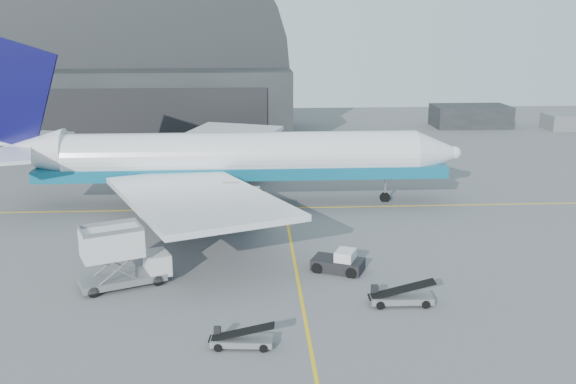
{
  "coord_description": "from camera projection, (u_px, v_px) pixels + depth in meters",
  "views": [
    {
      "loc": [
        -3.5,
        -46.52,
        19.89
      ],
      "look_at": [
        -0.21,
        10.03,
        4.5
      ],
      "focal_mm": 40.0,
      "sensor_mm": 36.0,
      "label": 1
    }
  ],
  "objects": [
    {
      "name": "catering_truck",
      "position": [
        121.0,
        257.0,
        48.62
      ],
      "size": [
        7.17,
        4.93,
        4.63
      ],
      "rotation": [
        0.0,
        0.0,
        0.41
      ],
      "color": "slate",
      "rests_on": "ground"
    },
    {
      "name": "traffic_cone",
      "position": [
        317.0,
        268.0,
        52.18
      ],
      "size": [
        0.36,
        0.36,
        0.52
      ],
      "color": "#FF3108",
      "rests_on": "ground"
    },
    {
      "name": "distant_bldg_a",
      "position": [
        470.0,
        127.0,
        121.72
      ],
      "size": [
        14.0,
        8.0,
        4.0
      ],
      "primitive_type": "cube",
      "color": "black",
      "rests_on": "ground"
    },
    {
      "name": "belt_loader_a",
      "position": [
        241.0,
        340.0,
        40.03
      ],
      "size": [
        4.18,
        1.73,
        1.57
      ],
      "rotation": [
        0.0,
        0.0,
        -0.09
      ],
      "color": "slate",
      "rests_on": "ground"
    },
    {
      "name": "ground",
      "position": [
        298.0,
        281.0,
        50.22
      ],
      "size": [
        200.0,
        200.0,
        0.0
      ],
      "primitive_type": "plane",
      "color": "#565659",
      "rests_on": "ground"
    },
    {
      "name": "airliner",
      "position": [
        223.0,
        158.0,
        69.56
      ],
      "size": [
        52.67,
        51.07,
        18.48
      ],
      "color": "white",
      "rests_on": "ground"
    },
    {
      "name": "distant_bldg_b",
      "position": [
        567.0,
        129.0,
        118.82
      ],
      "size": [
        8.0,
        6.0,
        2.8
      ],
      "primitive_type": "cube",
      "color": "slate",
      "rests_on": "ground"
    },
    {
      "name": "pushback_tug",
      "position": [
        339.0,
        263.0,
        52.01
      ],
      "size": [
        4.63,
        3.73,
        1.88
      ],
      "rotation": [
        0.0,
        0.0,
        -0.42
      ],
      "color": "black",
      "rests_on": "ground"
    },
    {
      "name": "belt_loader_b",
      "position": [
        400.0,
        297.0,
        45.95
      ],
      "size": [
        4.77,
        1.73,
        1.82
      ],
      "rotation": [
        0.0,
        0.0,
        -0.02
      ],
      "color": "slate",
      "rests_on": "ground"
    },
    {
      "name": "hangar",
      "position": [
        142.0,
        81.0,
        109.06
      ],
      "size": [
        50.0,
        28.3,
        28.0
      ],
      "color": "black",
      "rests_on": "ground"
    },
    {
      "name": "taxi_lines",
      "position": [
        289.0,
        229.0,
        62.42
      ],
      "size": [
        80.0,
        42.12,
        0.02
      ],
      "color": "gold",
      "rests_on": "ground"
    }
  ]
}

